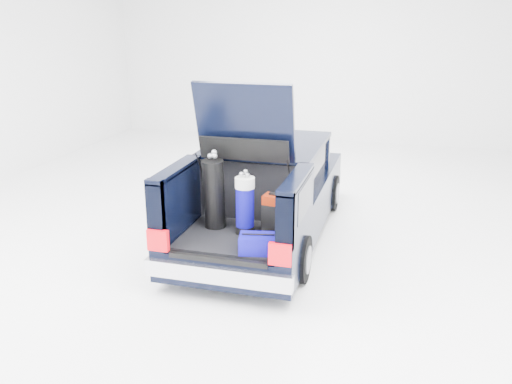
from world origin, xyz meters
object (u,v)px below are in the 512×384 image
(car, at_px, (267,192))
(black_golf_bag, at_px, (214,194))
(red_suitcase, at_px, (277,215))
(blue_golf_bag, at_px, (245,205))
(blue_duffel, at_px, (258,244))

(car, height_order, black_golf_bag, car)
(red_suitcase, bearing_deg, black_golf_bag, -174.82)
(blue_golf_bag, height_order, blue_duffel, blue_golf_bag)
(blue_duffel, bearing_deg, car, 90.56)
(blue_golf_bag, bearing_deg, red_suitcase, 23.67)
(red_suitcase, distance_m, blue_golf_bag, 0.42)
(car, bearing_deg, black_golf_bag, -103.71)
(red_suitcase, distance_m, black_golf_bag, 0.87)
(blue_duffel, bearing_deg, black_golf_bag, 130.13)
(red_suitcase, bearing_deg, car, 116.85)
(black_golf_bag, bearing_deg, red_suitcase, -1.16)
(car, bearing_deg, red_suitcase, -70.79)
(red_suitcase, bearing_deg, blue_duffel, -90.58)
(blue_golf_bag, relative_size, blue_duffel, 1.71)
(car, relative_size, blue_duffel, 9.56)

